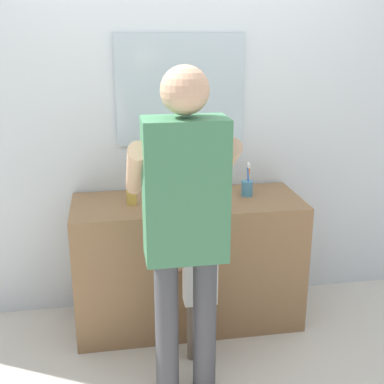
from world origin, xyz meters
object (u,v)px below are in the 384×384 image
object	(u,v)px
child_toddler	(200,283)
soap_bottle	(131,193)
adult_parent	(185,210)
toothbrush_cup	(247,187)

from	to	relation	value
child_toddler	soap_bottle	bearing A→B (deg)	130.41
child_toddler	adult_parent	distance (m)	0.60
toothbrush_cup	adult_parent	size ratio (longest dim) A/B	0.12
toothbrush_cup	adult_parent	world-z (taller)	adult_parent
toothbrush_cup	adult_parent	xyz separation A→B (m)	(-0.50, -0.69, 0.13)
toothbrush_cup	soap_bottle	xyz separation A→B (m)	(-0.72, -0.04, 0.01)
toothbrush_cup	child_toddler	distance (m)	0.70
soap_bottle	child_toddler	world-z (taller)	soap_bottle
soap_bottle	child_toddler	size ratio (longest dim) A/B	0.21
toothbrush_cup	adult_parent	bearing A→B (deg)	-125.76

